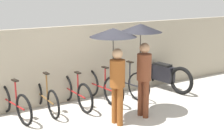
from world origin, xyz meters
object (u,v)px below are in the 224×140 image
at_px(parked_bicycle_3, 101,86).
at_px(motorcycle, 163,74).
at_px(parked_bicycle_0, 13,103).
at_px(parked_bicycle_1, 45,97).
at_px(parked_bicycle_2, 75,92).
at_px(pedestrian_leading, 115,50).
at_px(parked_bicycle_4, 125,82).
at_px(pedestrian_center, 142,46).

distance_m(parked_bicycle_3, motorcycle, 2.04).
relative_size(parked_bicycle_0, parked_bicycle_1, 0.98).
xyz_separation_m(parked_bicycle_0, parked_bicycle_2, (1.48, -0.01, 0.01)).
distance_m(parked_bicycle_0, pedestrian_leading, 2.58).
bearing_deg(motorcycle, parked_bicycle_2, 80.26).
bearing_deg(pedestrian_leading, parked_bicycle_4, 41.95).
height_order(parked_bicycle_3, motorcycle, parked_bicycle_3).
distance_m(parked_bicycle_2, parked_bicycle_3, 0.74).
bearing_deg(pedestrian_leading, parked_bicycle_1, 119.57).
bearing_deg(motorcycle, pedestrian_center, 117.09).
height_order(parked_bicycle_2, parked_bicycle_3, parked_bicycle_2).
distance_m(parked_bicycle_4, motorcycle, 1.30).
xyz_separation_m(parked_bicycle_3, pedestrian_leading, (-0.39, -1.34, 1.20)).
bearing_deg(parked_bicycle_4, parked_bicycle_1, 76.56).
height_order(parked_bicycle_0, parked_bicycle_3, parked_bicycle_3).
bearing_deg(parked_bicycle_3, parked_bicycle_0, 80.58).
relative_size(parked_bicycle_3, pedestrian_leading, 0.85).
distance_m(parked_bicycle_4, pedestrian_center, 1.82).
xyz_separation_m(parked_bicycle_4, pedestrian_center, (-0.40, -1.30, 1.21)).
distance_m(parked_bicycle_0, parked_bicycle_3, 2.21).
xyz_separation_m(parked_bicycle_3, pedestrian_center, (0.33, -1.29, 1.21)).
bearing_deg(parked_bicycle_1, parked_bicycle_3, -94.72).
relative_size(parked_bicycle_2, parked_bicycle_4, 1.00).
height_order(parked_bicycle_2, pedestrian_center, pedestrian_center).
height_order(pedestrian_leading, pedestrian_center, pedestrian_center).
bearing_deg(parked_bicycle_0, parked_bicycle_1, -97.80).
distance_m(parked_bicycle_0, parked_bicycle_1, 0.74).
bearing_deg(parked_bicycle_4, pedestrian_leading, 127.91).
distance_m(parked_bicycle_2, pedestrian_center, 2.07).
bearing_deg(parked_bicycle_2, pedestrian_center, -144.19).
bearing_deg(parked_bicycle_4, parked_bicycle_0, 77.93).
xyz_separation_m(parked_bicycle_1, pedestrian_center, (1.81, -1.34, 1.25)).
bearing_deg(parked_bicycle_4, pedestrian_center, 150.43).
height_order(parked_bicycle_2, motorcycle, parked_bicycle_2).
xyz_separation_m(parked_bicycle_2, pedestrian_leading, (0.35, -1.33, 1.22)).
distance_m(parked_bicycle_1, pedestrian_leading, 2.16).
bearing_deg(parked_bicycle_1, parked_bicycle_0, 91.83).
bearing_deg(pedestrian_leading, motorcycle, 21.04).
height_order(parked_bicycle_1, motorcycle, parked_bicycle_1).
height_order(parked_bicycle_1, parked_bicycle_3, parked_bicycle_3).
xyz_separation_m(parked_bicycle_3, motorcycle, (2.04, 0.02, 0.03)).
xyz_separation_m(parked_bicycle_2, pedestrian_center, (1.07, -1.28, 1.23)).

